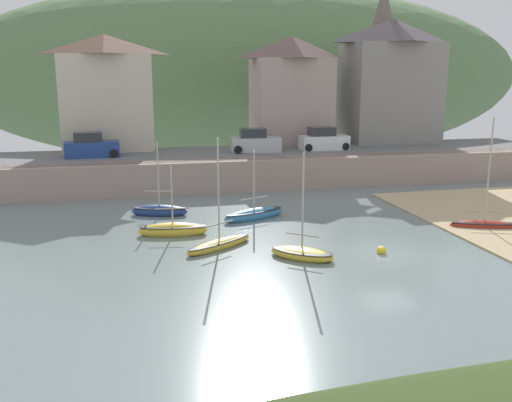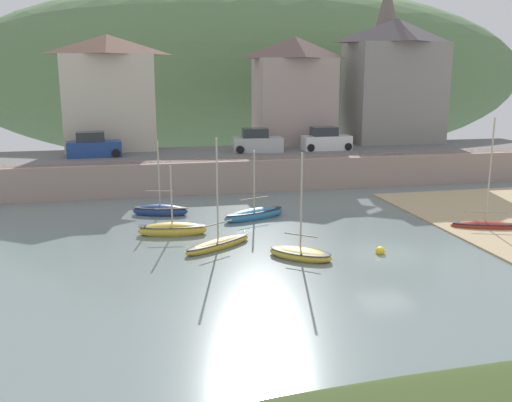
% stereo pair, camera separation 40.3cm
% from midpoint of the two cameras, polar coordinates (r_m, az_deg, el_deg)
% --- Properties ---
extents(quay_seawall, '(48.00, 9.40, 2.40)m').
position_cam_midpoint_polar(quay_seawall, '(44.13, 3.89, 3.22)').
color(quay_seawall, gray).
rests_on(quay_seawall, ground).
extents(hillside_backdrop, '(80.00, 44.00, 24.43)m').
position_cam_midpoint_polar(hillside_backdrop, '(81.30, -0.15, 12.73)').
color(hillside_backdrop, '#57784A').
rests_on(hillside_backdrop, ground).
extents(waterfront_building_left, '(7.68, 5.45, 9.53)m').
position_cam_midpoint_polar(waterfront_building_left, '(49.53, -14.50, 10.74)').
color(waterfront_building_left, beige).
rests_on(waterfront_building_left, ground).
extents(waterfront_building_centre, '(7.17, 5.10, 9.59)m').
position_cam_midpoint_polar(waterfront_building_centre, '(51.59, 4.14, 11.22)').
color(waterfront_building_centre, '#A59188').
rests_on(waterfront_building_centre, ground).
extents(waterfront_building_right, '(8.71, 6.05, 11.32)m').
position_cam_midpoint_polar(waterfront_building_right, '(55.11, 14.12, 11.87)').
color(waterfront_building_right, gray).
rests_on(waterfront_building_right, ground).
extents(church_with_spire, '(3.00, 3.00, 15.10)m').
position_cam_midpoint_polar(church_with_spire, '(59.09, 13.21, 13.96)').
color(church_with_spire, gray).
rests_on(church_with_spire, ground).
extents(sailboat_nearest_shore, '(3.35, 3.11, 5.29)m').
position_cam_midpoint_polar(sailboat_nearest_shore, '(27.19, 4.98, -5.34)').
color(sailboat_nearest_shore, gold).
rests_on(sailboat_nearest_shore, ground).
extents(sailboat_white_hull, '(3.94, 1.67, 4.08)m').
position_cam_midpoint_polar(sailboat_white_hull, '(31.30, -8.16, -2.90)').
color(sailboat_white_hull, gold).
rests_on(sailboat_white_hull, ground).
extents(rowboat_small_beached, '(3.67, 1.99, 4.88)m').
position_cam_midpoint_polar(rowboat_small_beached, '(35.74, -9.45, -0.95)').
color(rowboat_small_beached, navy).
rests_on(rowboat_small_beached, ground).
extents(motorboat_with_cabin, '(4.35, 2.59, 4.40)m').
position_cam_midpoint_polar(motorboat_with_cabin, '(34.35, 0.15, -1.36)').
color(motorboat_with_cabin, teal).
rests_on(motorboat_with_cabin, ground).
extents(dinghy_open_wooden, '(4.05, 3.09, 5.78)m').
position_cam_midpoint_polar(dinghy_open_wooden, '(28.69, -3.49, -4.34)').
color(dinghy_open_wooden, gold).
rests_on(dinghy_open_wooden, ground).
extents(sailboat_blue_trim, '(3.93, 2.21, 6.51)m').
position_cam_midpoint_polar(sailboat_blue_trim, '(34.73, 22.66, -2.26)').
color(sailboat_blue_trim, maroon).
rests_on(sailboat_blue_trim, ground).
extents(parked_car_near_slipway, '(4.21, 1.99, 1.95)m').
position_cam_midpoint_polar(parked_car_near_slipway, '(45.41, -16.03, 5.39)').
color(parked_car_near_slipway, navy).
rests_on(parked_car_near_slipway, ground).
extents(parked_car_by_wall, '(4.25, 2.09, 1.95)m').
position_cam_midpoint_polar(parked_car_by_wall, '(46.43, 0.38, 6.04)').
color(parked_car_by_wall, '#B0B4B6').
rests_on(parked_car_by_wall, ground).
extents(parked_car_end_of_row, '(4.11, 1.82, 1.95)m').
position_cam_midpoint_polar(parked_car_end_of_row, '(48.09, 7.39, 6.17)').
color(parked_car_end_of_row, silver).
rests_on(parked_car_end_of_row, ground).
extents(mooring_buoy, '(0.47, 0.47, 0.47)m').
position_cam_midpoint_polar(mooring_buoy, '(28.46, 12.97, -5.01)').
color(mooring_buoy, yellow).
rests_on(mooring_buoy, ground).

